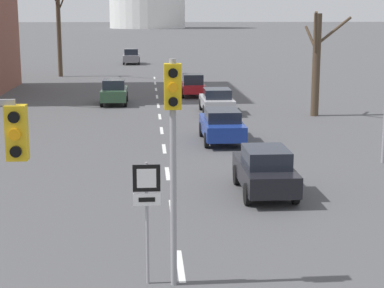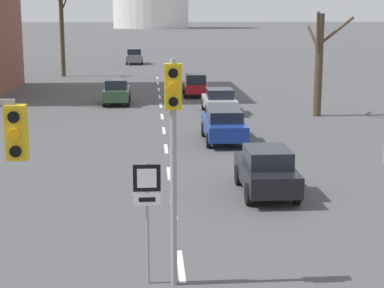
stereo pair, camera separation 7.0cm
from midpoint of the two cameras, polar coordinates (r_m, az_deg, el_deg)
name	(u,v)px [view 1 (the left image)]	position (r m, az deg, el deg)	size (l,w,h in m)	color
lane_stripe_1	(180,266)	(15.67, -1.19, -10.75)	(0.16, 2.00, 0.01)	silver
lane_stripe_2	(172,209)	(19.90, -1.85, -5.82)	(0.16, 2.00, 0.01)	silver
lane_stripe_3	(168,173)	(24.23, -2.27, -2.63)	(0.16, 2.00, 0.01)	silver
lane_stripe_4	(164,149)	(28.61, -2.56, -0.42)	(0.16, 2.00, 0.01)	silver
lane_stripe_5	(162,130)	(33.02, -2.77, 1.21)	(0.16, 2.00, 0.01)	silver
lane_stripe_6	(160,117)	(37.46, -2.94, 2.45)	(0.16, 2.00, 0.01)	silver
lane_stripe_7	(158,106)	(41.91, -3.07, 3.43)	(0.16, 2.00, 0.01)	silver
lane_stripe_8	(157,97)	(46.36, -3.17, 4.22)	(0.16, 2.00, 0.01)	silver
lane_stripe_9	(156,89)	(50.83, -3.26, 4.87)	(0.16, 2.00, 0.01)	silver
lane_stripe_10	(155,83)	(55.30, -3.33, 5.42)	(0.16, 2.00, 0.01)	silver
lane_stripe_11	(154,78)	(59.78, -3.39, 5.88)	(0.16, 2.00, 0.01)	silver
traffic_signal_centre_tall	(173,131)	(13.64, -1.85, 1.20)	(0.36, 0.34, 5.02)	gray
route_sign_post	(147,202)	(14.09, -4.18, -5.12)	(0.60, 0.08, 2.80)	gray
street_lamp_right	(380,20)	(26.24, 16.34, 10.56)	(2.58, 0.36, 9.33)	gray
sedan_near_left	(265,170)	(21.46, 6.41, -2.33)	(1.72, 3.96, 1.60)	black
sedan_near_right	(217,100)	(38.68, 2.17, 3.90)	(1.89, 4.00, 1.49)	#B7B7BC
sedan_mid_centre	(222,125)	(30.00, 2.60, 1.72)	(1.86, 4.37, 1.55)	navy
sedan_far_left	(114,92)	(42.70, -6.98, 4.64)	(1.72, 3.87, 1.66)	#2D4C33
sedan_far_right	(193,85)	(46.55, 0.01, 5.27)	(1.73, 3.80, 1.62)	maroon
sedan_distant_centre	(131,56)	(76.21, -5.43, 7.76)	(1.92, 4.29, 1.80)	slate
bare_tree_right_near	(317,61)	(38.05, 10.99, 7.23)	(2.75, 2.85, 6.05)	#473828
bare_tree_left_far	(58,27)	(62.00, -11.84, 10.14)	(4.13, 3.04, 10.13)	#473828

